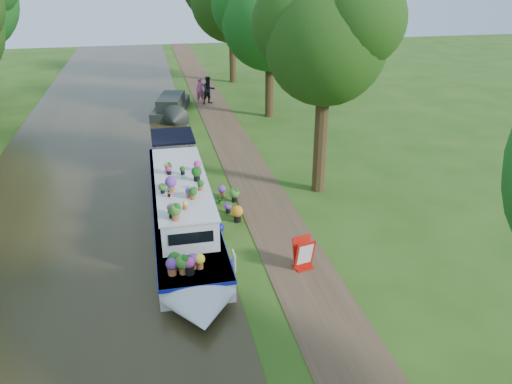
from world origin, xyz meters
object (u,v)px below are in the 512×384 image
Objects in this scene: second_boat at (171,107)px; pedestrian_dark at (209,90)px; plant_boat at (183,205)px; pedestrian_pink at (201,91)px; sandwich_board at (304,255)px.

pedestrian_dark is (2.80, 2.05, 0.50)m from second_boat.
pedestrian_pink is (2.75, 18.44, 0.06)m from plant_boat.
second_boat is at bearing 85.73° from sandwich_board.
plant_boat is 2.04× the size of second_boat.
second_boat is (0.50, 15.99, -0.35)m from plant_boat.
second_boat is 3.43× the size of pedestrian_dark.
pedestrian_dark is at bearing 79.65° from plant_boat.
sandwich_board is (3.05, -19.80, 0.01)m from second_boat.
plant_boat reaches higher than pedestrian_dark.
second_boat reaches higher than sandwich_board.
second_boat is at bearing 88.21° from plant_boat.
sandwich_board is (3.55, -3.81, -0.34)m from plant_boat.
sandwich_board is 22.27m from pedestrian_pink.
pedestrian_dark is at bearing 49.01° from second_boat.
plant_boat is 18.34m from pedestrian_dark.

